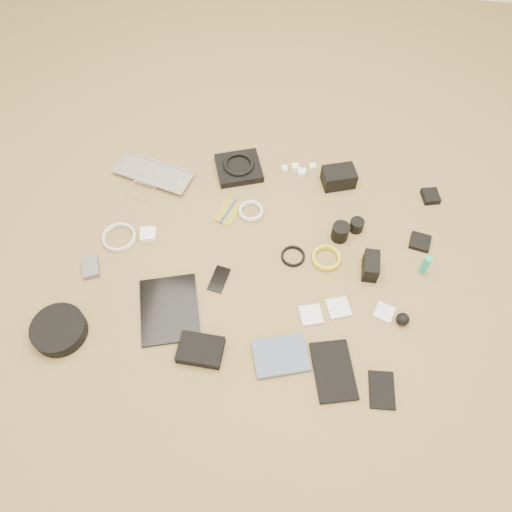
# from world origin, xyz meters

# --- Properties ---
(laptop) EXTENTS (0.40, 0.32, 0.03)m
(laptop) POSITION_xyz_m (-0.53, 0.32, 0.01)
(laptop) COLOR silver
(laptop) RESTS_ON ground
(headphone_pouch) EXTENTS (0.25, 0.24, 0.03)m
(headphone_pouch) POSITION_xyz_m (-0.15, 0.45, 0.02)
(headphone_pouch) COLOR black
(headphone_pouch) RESTS_ON ground
(headphones) EXTENTS (0.17, 0.17, 0.02)m
(headphones) POSITION_xyz_m (-0.15, 0.45, 0.04)
(headphones) COLOR black
(headphones) RESTS_ON headphone_pouch
(charger_a) EXTENTS (0.04, 0.04, 0.03)m
(charger_a) POSITION_xyz_m (0.10, 0.50, 0.01)
(charger_a) COLOR white
(charger_a) RESTS_ON ground
(charger_b) EXTENTS (0.03, 0.03, 0.03)m
(charger_b) POSITION_xyz_m (0.13, 0.47, 0.02)
(charger_b) COLOR white
(charger_b) RESTS_ON ground
(charger_c) EXTENTS (0.04, 0.04, 0.03)m
(charger_c) POSITION_xyz_m (0.18, 0.52, 0.01)
(charger_c) COLOR white
(charger_c) RESTS_ON ground
(charger_d) EXTENTS (0.03, 0.03, 0.02)m
(charger_d) POSITION_xyz_m (0.06, 0.48, 0.01)
(charger_d) COLOR white
(charger_d) RESTS_ON ground
(dslr_camera) EXTENTS (0.16, 0.14, 0.08)m
(dslr_camera) POSITION_xyz_m (0.30, 0.45, 0.04)
(dslr_camera) COLOR black
(dslr_camera) RESTS_ON ground
(lens_pouch) EXTENTS (0.08, 0.09, 0.03)m
(lens_pouch) POSITION_xyz_m (0.70, 0.43, 0.01)
(lens_pouch) COLOR black
(lens_pouch) RESTS_ON ground
(notebook_olive) EXTENTS (0.12, 0.15, 0.01)m
(notebook_olive) POSITION_xyz_m (-0.15, 0.21, 0.00)
(notebook_olive) COLOR olive
(notebook_olive) RESTS_ON ground
(pen_blue) EXTENTS (0.05, 0.13, 0.01)m
(pen_blue) POSITION_xyz_m (-0.15, 0.21, 0.01)
(pen_blue) COLOR #143CA5
(pen_blue) RESTS_ON notebook_olive
(cable_white_a) EXTENTS (0.14, 0.14, 0.01)m
(cable_white_a) POSITION_xyz_m (-0.06, 0.23, 0.01)
(cable_white_a) COLOR silver
(cable_white_a) RESTS_ON ground
(lens_a) EXTENTS (0.08, 0.08, 0.08)m
(lens_a) POSITION_xyz_m (0.32, 0.16, 0.04)
(lens_a) COLOR black
(lens_a) RESTS_ON ground
(lens_b) EXTENTS (0.07, 0.07, 0.05)m
(lens_b) POSITION_xyz_m (0.39, 0.21, 0.03)
(lens_b) COLOR black
(lens_b) RESTS_ON ground
(card_reader) EXTENTS (0.09, 0.09, 0.02)m
(card_reader) POSITION_xyz_m (0.65, 0.18, 0.01)
(card_reader) COLOR black
(card_reader) RESTS_ON ground
(power_brick) EXTENTS (0.08, 0.08, 0.03)m
(power_brick) POSITION_xyz_m (-0.46, 0.04, 0.01)
(power_brick) COLOR white
(power_brick) RESTS_ON ground
(cable_white_b) EXTENTS (0.18, 0.18, 0.01)m
(cable_white_b) POSITION_xyz_m (-0.57, 0.01, 0.01)
(cable_white_b) COLOR silver
(cable_white_b) RESTS_ON ground
(cable_black) EXTENTS (0.13, 0.13, 0.01)m
(cable_black) POSITION_xyz_m (0.15, 0.03, 0.00)
(cable_black) COLOR black
(cable_black) RESTS_ON ground
(cable_yellow) EXTENTS (0.15, 0.15, 0.01)m
(cable_yellow) POSITION_xyz_m (0.28, 0.04, 0.01)
(cable_yellow) COLOR gold
(cable_yellow) RESTS_ON ground
(flash) EXTENTS (0.06, 0.11, 0.08)m
(flash) POSITION_xyz_m (0.45, 0.01, 0.04)
(flash) COLOR black
(flash) RESTS_ON ground
(lens_cleaner) EXTENTS (0.03, 0.03, 0.10)m
(lens_cleaner) POSITION_xyz_m (0.66, 0.04, 0.05)
(lens_cleaner) COLOR teal
(lens_cleaner) RESTS_ON ground
(battery_charger) EXTENTS (0.09, 0.11, 0.03)m
(battery_charger) POSITION_xyz_m (-0.64, -0.15, 0.01)
(battery_charger) COLOR #58575C
(battery_charger) RESTS_ON ground
(tablet) EXTENTS (0.29, 0.33, 0.01)m
(tablet) POSITION_xyz_m (-0.29, -0.27, 0.01)
(tablet) COLOR black
(tablet) RESTS_ON ground
(phone) EXTENTS (0.08, 0.12, 0.01)m
(phone) POSITION_xyz_m (-0.13, -0.12, 0.00)
(phone) COLOR black
(phone) RESTS_ON ground
(filter_case_left) EXTENTS (0.10, 0.10, 0.01)m
(filter_case_left) POSITION_xyz_m (0.24, -0.21, 0.01)
(filter_case_left) COLOR silver
(filter_case_left) RESTS_ON ground
(filter_case_mid) EXTENTS (0.11, 0.11, 0.01)m
(filter_case_mid) POSITION_xyz_m (0.34, -0.17, 0.01)
(filter_case_mid) COLOR silver
(filter_case_mid) RESTS_ON ground
(filter_case_right) EXTENTS (0.09, 0.09, 0.01)m
(filter_case_right) POSITION_xyz_m (0.51, -0.16, 0.00)
(filter_case_right) COLOR silver
(filter_case_right) RESTS_ON ground
(air_blower) EXTENTS (0.06, 0.06, 0.05)m
(air_blower) POSITION_xyz_m (0.58, -0.19, 0.02)
(air_blower) COLOR black
(air_blower) RESTS_ON ground
(headphone_case) EXTENTS (0.26, 0.26, 0.05)m
(headphone_case) POSITION_xyz_m (-0.66, -0.43, 0.03)
(headphone_case) COLOR black
(headphone_case) RESTS_ON ground
(drive_case) EXTENTS (0.16, 0.12, 0.04)m
(drive_case) POSITION_xyz_m (-0.14, -0.42, 0.02)
(drive_case) COLOR black
(drive_case) RESTS_ON ground
(paperback) EXTENTS (0.23, 0.20, 0.02)m
(paperback) POSITION_xyz_m (0.17, -0.46, 0.01)
(paperback) COLOR #435672
(paperback) RESTS_ON ground
(notebook_black_a) EXTENTS (0.19, 0.25, 0.02)m
(notebook_black_a) POSITION_xyz_m (0.34, -0.42, 0.01)
(notebook_black_a) COLOR black
(notebook_black_a) RESTS_ON ground
(notebook_black_b) EXTENTS (0.10, 0.14, 0.01)m
(notebook_black_b) POSITION_xyz_m (0.51, -0.46, 0.01)
(notebook_black_b) COLOR black
(notebook_black_b) RESTS_ON ground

